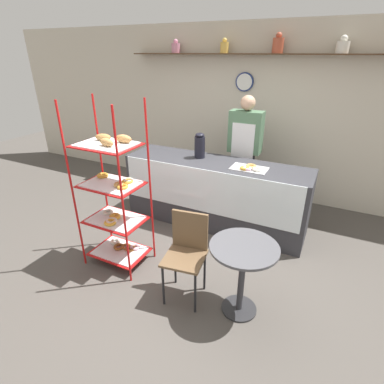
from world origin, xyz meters
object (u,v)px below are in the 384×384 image
object	(u,v)px
pastry_rack	(114,199)
cafe_table	(243,264)
donut_tray_counter	(250,168)
coffee_carafe	(200,146)
cafe_chair	(187,247)
person_worker	(244,151)

from	to	relation	value
pastry_rack	cafe_table	xyz separation A→B (m)	(1.51, -0.11, -0.27)
cafe_table	donut_tray_counter	world-z (taller)	donut_tray_counter
cafe_table	coffee_carafe	size ratio (longest dim) A/B	2.13
cafe_table	pastry_rack	bearing A→B (deg)	175.84
cafe_table	cafe_chair	size ratio (longest dim) A/B	0.83
person_worker	cafe_table	size ratio (longest dim) A/B	2.36
pastry_rack	donut_tray_counter	bearing A→B (deg)	47.00
coffee_carafe	donut_tray_counter	size ratio (longest dim) A/B	0.77
cafe_table	donut_tray_counter	size ratio (longest dim) A/B	1.63
cafe_chair	donut_tray_counter	size ratio (longest dim) A/B	1.97
pastry_rack	cafe_table	size ratio (longest dim) A/B	2.54
person_worker	coffee_carafe	world-z (taller)	person_worker
cafe_table	coffee_carafe	bearing A→B (deg)	127.16
cafe_chair	coffee_carafe	bearing A→B (deg)	102.50
person_worker	cafe_chair	size ratio (longest dim) A/B	1.96
donut_tray_counter	cafe_table	bearing A→B (deg)	-74.64
person_worker	coffee_carafe	bearing A→B (deg)	-134.32
pastry_rack	person_worker	size ratio (longest dim) A/B	1.08
cafe_table	cafe_chair	world-z (taller)	cafe_chair
cafe_chair	donut_tray_counter	bearing A→B (deg)	73.30
pastry_rack	cafe_table	world-z (taller)	pastry_rack
person_worker	cafe_chair	bearing A→B (deg)	-87.74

